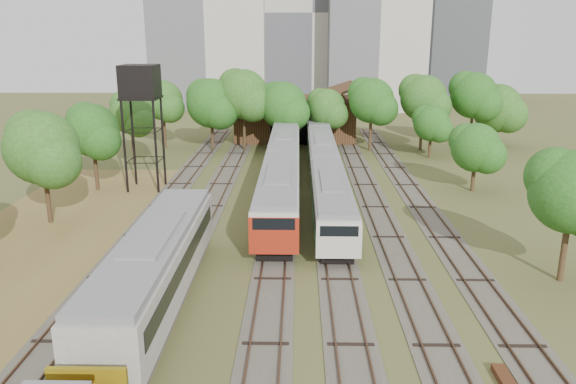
{
  "coord_description": "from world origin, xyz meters",
  "views": [
    {
      "loc": [
        -0.5,
        -20.19,
        14.07
      ],
      "look_at": [
        -1.28,
        20.84,
        2.5
      ],
      "focal_mm": 35.0,
      "sensor_mm": 36.0,
      "label": 1
    }
  ],
  "objects": [
    {
      "name": "tracks",
      "position": [
        -0.67,
        25.0,
        0.04
      ],
      "size": [
        24.6,
        80.0,
        0.19
      ],
      "color": "#4C473D",
      "rests_on": "ground"
    },
    {
      "name": "railcar_red_set",
      "position": [
        -2.0,
        29.58,
        2.06
      ],
      "size": [
        3.15,
        34.58,
        3.9
      ],
      "color": "black",
      "rests_on": "ground"
    },
    {
      "name": "railcar_green_set",
      "position": [
        2.0,
        37.94,
        1.85
      ],
      "size": [
        2.83,
        52.08,
        3.49
      ],
      "color": "black",
      "rests_on": "ground"
    },
    {
      "name": "railcar_rear",
      "position": [
        -2.0,
        56.83,
        1.9
      ],
      "size": [
        2.91,
        16.08,
        3.59
      ],
      "color": "black",
      "rests_on": "ground"
    },
    {
      "name": "old_grey_coach",
      "position": [
        -8.0,
        7.14,
        2.2
      ],
      "size": [
        3.26,
        18.0,
        4.04
      ],
      "color": "black",
      "rests_on": "ground"
    },
    {
      "name": "water_tower",
      "position": [
        -14.78,
        30.66,
        9.66
      ],
      "size": [
        3.31,
        3.31,
        11.45
      ],
      "color": "black",
      "rests_on": "ground"
    },
    {
      "name": "maintenance_shed",
      "position": [
        -1.0,
        57.98,
        2.91
      ],
      "size": [
        16.45,
        11.55,
        7.58
      ],
      "color": "#3A1E15",
      "rests_on": "ground"
    },
    {
      "name": "tree_band_left",
      "position": [
        -19.94,
        16.99,
        5.22
      ],
      "size": [
        7.71,
        52.43,
        8.64
      ],
      "color": "#382616",
      "rests_on": "ground"
    },
    {
      "name": "tree_band_far",
      "position": [
        4.57,
        50.05,
        6.01
      ],
      "size": [
        48.31,
        9.72,
        9.99
      ],
      "color": "#382616",
      "rests_on": "ground"
    },
    {
      "name": "tree_band_right",
      "position": [
        15.24,
        26.39,
        4.61
      ],
      "size": [
        5.3,
        38.84,
        7.84
      ],
      "color": "#382616",
      "rests_on": "ground"
    },
    {
      "name": "tower_centre",
      "position": [
        2.0,
        100.0,
        18.0
      ],
      "size": [
        20.0,
        18.0,
        36.0
      ],
      "primitive_type": "cube",
      "color": "#AFAB9F",
      "rests_on": "ground"
    },
    {
      "name": "tower_far_right",
      "position": [
        34.0,
        110.0,
        14.0
      ],
      "size": [
        12.0,
        12.0,
        28.0
      ],
      "primitive_type": "cube",
      "color": "#404347",
      "rests_on": "ground"
    }
  ]
}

